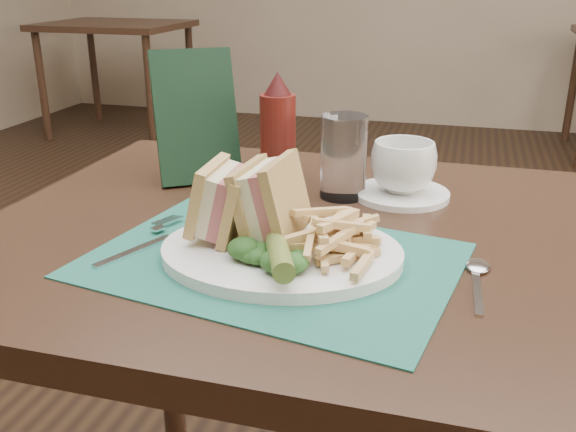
# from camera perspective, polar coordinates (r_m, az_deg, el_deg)

# --- Properties ---
(floor) EXTENTS (7.00, 7.00, 0.00)m
(floor) POSITION_cam_1_polar(r_m,az_deg,el_deg) (1.72, 5.51, -18.30)
(floor) COLOR black
(floor) RESTS_ON ground
(wall_back) EXTENTS (6.00, 0.00, 6.00)m
(wall_back) POSITION_cam_1_polar(r_m,az_deg,el_deg) (4.94, 13.08, 7.93)
(wall_back) COLOR gray
(wall_back) RESTS_ON ground
(table_bg_left) EXTENTS (0.90, 0.75, 0.75)m
(table_bg_left) POSITION_cam_1_polar(r_m,az_deg,el_deg) (4.63, -14.76, 11.68)
(table_bg_left) COLOR black
(table_bg_left) RESTS_ON ground
(placemat) EXTENTS (0.49, 0.38, 0.00)m
(placemat) POSITION_cam_1_polar(r_m,az_deg,el_deg) (0.79, -1.40, -3.94)
(placemat) COLOR #1C5B4B
(placemat) RESTS_ON table_main
(plate) EXTENTS (0.32, 0.27, 0.01)m
(plate) POSITION_cam_1_polar(r_m,az_deg,el_deg) (0.79, -0.59, -3.28)
(plate) COLOR white
(plate) RESTS_ON placemat
(sandwich_half_a) EXTENTS (0.08, 0.10, 0.10)m
(sandwich_half_a) POSITION_cam_1_polar(r_m,az_deg,el_deg) (0.82, -7.19, 1.50)
(sandwich_half_a) COLOR tan
(sandwich_half_a) RESTS_ON plate
(sandwich_half_b) EXTENTS (0.08, 0.11, 0.11)m
(sandwich_half_b) POSITION_cam_1_polar(r_m,az_deg,el_deg) (0.80, -2.91, 1.62)
(sandwich_half_b) COLOR tan
(sandwich_half_b) RESTS_ON plate
(kale_garnish) EXTENTS (0.11, 0.08, 0.03)m
(kale_garnish) POSITION_cam_1_polar(r_m,az_deg,el_deg) (0.74, -1.80, -3.55)
(kale_garnish) COLOR #193B15
(kale_garnish) RESTS_ON plate
(pickle_spear) EXTENTS (0.07, 0.12, 0.03)m
(pickle_spear) POSITION_cam_1_polar(r_m,az_deg,el_deg) (0.73, -0.84, -3.19)
(pickle_spear) COLOR #516627
(pickle_spear) RESTS_ON plate
(fries_pile) EXTENTS (0.18, 0.20, 0.05)m
(fries_pile) POSITION_cam_1_polar(r_m,az_deg,el_deg) (0.78, 4.08, -1.30)
(fries_pile) COLOR tan
(fries_pile) RESTS_ON plate
(fork) EXTENTS (0.10, 0.17, 0.01)m
(fork) POSITION_cam_1_polar(r_m,az_deg,el_deg) (0.86, -12.59, -2.00)
(fork) COLOR silver
(fork) RESTS_ON placemat
(spoon) EXTENTS (0.04, 0.15, 0.01)m
(spoon) POSITION_cam_1_polar(r_m,az_deg,el_deg) (0.77, 16.52, -5.59)
(spoon) COLOR silver
(spoon) RESTS_ON table_main
(saucer) EXTENTS (0.16, 0.16, 0.01)m
(saucer) POSITION_cam_1_polar(r_m,az_deg,el_deg) (1.03, 10.04, 1.95)
(saucer) COLOR white
(saucer) RESTS_ON table_main
(coffee_cup) EXTENTS (0.13, 0.13, 0.08)m
(coffee_cup) POSITION_cam_1_polar(r_m,az_deg,el_deg) (1.02, 10.20, 4.35)
(coffee_cup) COLOR white
(coffee_cup) RESTS_ON saucer
(drinking_glass) EXTENTS (0.09, 0.09, 0.13)m
(drinking_glass) POSITION_cam_1_polar(r_m,az_deg,el_deg) (1.00, 4.96, 5.26)
(drinking_glass) COLOR white
(drinking_glass) RESTS_ON table_main
(ketchup_bottle) EXTENTS (0.06, 0.06, 0.19)m
(ketchup_bottle) POSITION_cam_1_polar(r_m,az_deg,el_deg) (1.05, -0.92, 7.67)
(ketchup_bottle) COLOR #52130E
(ketchup_bottle) RESTS_ON table_main
(check_presenter) EXTENTS (0.16, 0.14, 0.22)m
(check_presenter) POSITION_cam_1_polar(r_m,az_deg,el_deg) (1.09, -8.18, 8.71)
(check_presenter) COLOR black
(check_presenter) RESTS_ON table_main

